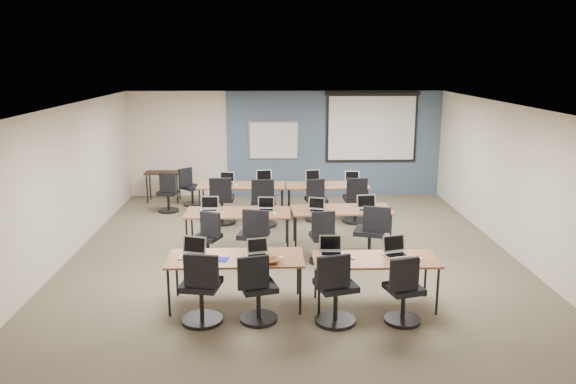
{
  "coord_description": "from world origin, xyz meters",
  "views": [
    {
      "loc": [
        -0.38,
        -9.81,
        3.51
      ],
      "look_at": [
        -0.06,
        0.4,
        1.06
      ],
      "focal_mm": 35.0,
      "sensor_mm": 36.0,
      "label": 1
    }
  ],
  "objects_px": {
    "spare_chair_b": "(168,196)",
    "laptop_11": "(353,180)",
    "task_chair_10": "(316,204)",
    "task_chair_11": "(356,204)",
    "laptop_8": "(227,181)",
    "task_chair_6": "(323,241)",
    "task_chair_3": "(403,296)",
    "projector_screen": "(372,123)",
    "task_chair_4": "(208,241)",
    "training_table_front_right": "(375,261)",
    "task_chair_9": "(263,206)",
    "task_chair_8": "(222,204)",
    "training_table_mid_right": "(341,211)",
    "task_chair_0": "(201,294)",
    "laptop_2": "(331,250)",
    "laptop_6": "(317,208)",
    "laptop_9": "(264,179)",
    "laptop_1": "(257,252)",
    "utility_table": "(163,176)",
    "training_table_back_left": "(242,186)",
    "laptop_5": "(266,207)",
    "task_chair_7": "(371,238)",
    "laptop_7": "(367,207)",
    "whiteboard": "(274,141)",
    "task_chair_5": "(254,241)",
    "task_chair_2": "(335,294)",
    "laptop_3": "(395,250)",
    "laptop_0": "(194,252)",
    "training_table_back_right": "(327,187)",
    "spare_chair_a": "(190,190)",
    "task_chair_1": "(257,294)"
  },
  "relations": [
    {
      "from": "laptop_5",
      "to": "task_chair_8",
      "type": "height_order",
      "value": "task_chair_8"
    },
    {
      "from": "laptop_7",
      "to": "laptop_9",
      "type": "bearing_deg",
      "value": 123.41
    },
    {
      "from": "training_table_back_left",
      "to": "training_table_back_right",
      "type": "relative_size",
      "value": 1.05
    },
    {
      "from": "task_chair_9",
      "to": "task_chair_8",
      "type": "bearing_deg",
      "value": 166.11
    },
    {
      "from": "task_chair_2",
      "to": "spare_chair_a",
      "type": "xyz_separation_m",
      "value": [
        -2.8,
        6.36,
        -0.04
      ]
    },
    {
      "from": "laptop_2",
      "to": "laptop_11",
      "type": "bearing_deg",
      "value": 80.01
    },
    {
      "from": "laptop_5",
      "to": "laptop_7",
      "type": "distance_m",
      "value": 1.89
    },
    {
      "from": "task_chair_0",
      "to": "task_chair_7",
      "type": "relative_size",
      "value": 0.99
    },
    {
      "from": "laptop_8",
      "to": "laptop_9",
      "type": "xyz_separation_m",
      "value": [
        0.84,
        0.14,
        0.0
      ]
    },
    {
      "from": "task_chair_6",
      "to": "training_table_back_left",
      "type": "bearing_deg",
      "value": 108.48
    },
    {
      "from": "training_table_mid_right",
      "to": "laptop_6",
      "type": "bearing_deg",
      "value": -168.21
    },
    {
      "from": "task_chair_8",
      "to": "utility_table",
      "type": "xyz_separation_m",
      "value": [
        -1.62,
        2.01,
        0.21
      ]
    },
    {
      "from": "training_table_back_right",
      "to": "laptop_1",
      "type": "bearing_deg",
      "value": -107.97
    },
    {
      "from": "projector_screen",
      "to": "task_chair_0",
      "type": "bearing_deg",
      "value": -116.06
    },
    {
      "from": "laptop_9",
      "to": "laptop_1",
      "type": "bearing_deg",
      "value": -100.56
    },
    {
      "from": "whiteboard",
      "to": "task_chair_5",
      "type": "distance_m",
      "value": 5.14
    },
    {
      "from": "task_chair_2",
      "to": "laptop_3",
      "type": "relative_size",
      "value": 2.96
    },
    {
      "from": "task_chair_1",
      "to": "task_chair_9",
      "type": "bearing_deg",
      "value": 73.62
    },
    {
      "from": "laptop_2",
      "to": "task_chair_6",
      "type": "height_order",
      "value": "laptop_2"
    },
    {
      "from": "laptop_8",
      "to": "task_chair_6",
      "type": "bearing_deg",
      "value": -45.69
    },
    {
      "from": "spare_chair_b",
      "to": "laptop_11",
      "type": "bearing_deg",
      "value": 9.36
    },
    {
      "from": "task_chair_0",
      "to": "utility_table",
      "type": "relative_size",
      "value": 1.21
    },
    {
      "from": "training_table_front_right",
      "to": "task_chair_9",
      "type": "relative_size",
      "value": 1.68
    },
    {
      "from": "laptop_5",
      "to": "spare_chair_a",
      "type": "distance_m",
      "value": 3.69
    },
    {
      "from": "laptop_2",
      "to": "projector_screen",
      "type": "bearing_deg",
      "value": 77.11
    },
    {
      "from": "whiteboard",
      "to": "task_chair_3",
      "type": "distance_m",
      "value": 7.57
    },
    {
      "from": "task_chair_9",
      "to": "task_chair_10",
      "type": "height_order",
      "value": "task_chair_9"
    },
    {
      "from": "task_chair_9",
      "to": "laptop_0",
      "type": "bearing_deg",
      "value": -104.59
    },
    {
      "from": "task_chair_3",
      "to": "laptop_0",
      "type": "bearing_deg",
      "value": 150.68
    },
    {
      "from": "whiteboard",
      "to": "task_chair_6",
      "type": "relative_size",
      "value": 1.31
    },
    {
      "from": "laptop_6",
      "to": "projector_screen",
      "type": "bearing_deg",
      "value": 84.51
    },
    {
      "from": "training_table_front_right",
      "to": "task_chair_0",
      "type": "distance_m",
      "value": 2.48
    },
    {
      "from": "laptop_2",
      "to": "spare_chair_a",
      "type": "distance_m",
      "value": 6.28
    },
    {
      "from": "task_chair_0",
      "to": "laptop_9",
      "type": "bearing_deg",
      "value": 92.32
    },
    {
      "from": "laptop_1",
      "to": "task_chair_10",
      "type": "xyz_separation_m",
      "value": [
        1.18,
        4.2,
        -0.39
      ]
    },
    {
      "from": "projector_screen",
      "to": "task_chair_4",
      "type": "bearing_deg",
      "value": -127.19
    },
    {
      "from": "laptop_2",
      "to": "utility_table",
      "type": "bearing_deg",
      "value": 122.38
    },
    {
      "from": "laptop_1",
      "to": "task_chair_6",
      "type": "distance_m",
      "value": 1.98
    },
    {
      "from": "training_table_front_right",
      "to": "laptop_2",
      "type": "distance_m",
      "value": 0.66
    },
    {
      "from": "training_table_mid_right",
      "to": "task_chair_0",
      "type": "relative_size",
      "value": 1.81
    },
    {
      "from": "training_table_back_left",
      "to": "task_chair_3",
      "type": "relative_size",
      "value": 1.97
    },
    {
      "from": "task_chair_10",
      "to": "task_chair_11",
      "type": "relative_size",
      "value": 0.95
    },
    {
      "from": "training_table_back_left",
      "to": "laptop_11",
      "type": "height_order",
      "value": "laptop_11"
    },
    {
      "from": "task_chair_3",
      "to": "laptop_11",
      "type": "relative_size",
      "value": 3.0
    },
    {
      "from": "laptop_2",
      "to": "laptop_6",
      "type": "relative_size",
      "value": 1.07
    },
    {
      "from": "task_chair_5",
      "to": "task_chair_7",
      "type": "relative_size",
      "value": 0.98
    },
    {
      "from": "laptop_3",
      "to": "spare_chair_b",
      "type": "relative_size",
      "value": 0.37
    },
    {
      "from": "task_chair_7",
      "to": "spare_chair_b",
      "type": "bearing_deg",
      "value": 158.19
    },
    {
      "from": "task_chair_10",
      "to": "spare_chair_a",
      "type": "bearing_deg",
      "value": 143.17
    },
    {
      "from": "laptop_2",
      "to": "task_chair_9",
      "type": "height_order",
      "value": "task_chair_9"
    }
  ]
}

